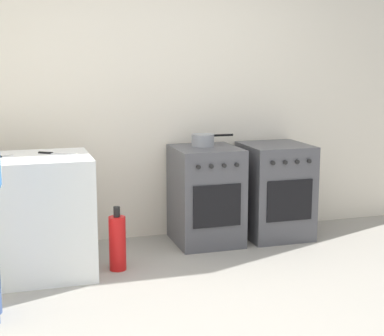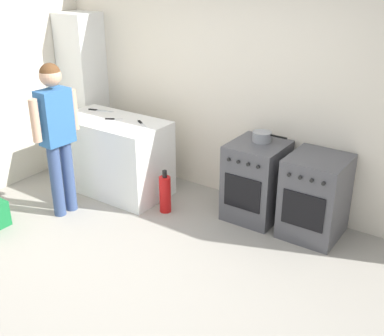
{
  "view_description": "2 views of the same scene",
  "coord_description": "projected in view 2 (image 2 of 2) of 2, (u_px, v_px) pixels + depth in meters",
  "views": [
    {
      "loc": [
        -1.23,
        -3.21,
        1.59
      ],
      "look_at": [
        -0.04,
        0.7,
        0.84
      ],
      "focal_mm": 55.0,
      "sensor_mm": 36.0,
      "label": 1
    },
    {
      "loc": [
        2.43,
        -2.66,
        2.63
      ],
      "look_at": [
        0.15,
        0.66,
        0.86
      ],
      "focal_mm": 45.0,
      "sensor_mm": 36.0,
      "label": 2
    }
  ],
  "objects": [
    {
      "name": "ground_plane",
      "position": [
        137.0,
        275.0,
        4.33
      ],
      "size": [
        8.0,
        8.0,
        0.0
      ],
      "primitive_type": "plane",
      "color": "gray"
    },
    {
      "name": "back_wall",
      "position": [
        248.0,
        89.0,
        5.28
      ],
      "size": [
        6.0,
        0.1,
        2.6
      ],
      "primitive_type": "cube",
      "color": "silver",
      "rests_on": "ground"
    },
    {
      "name": "counter_unit",
      "position": [
        115.0,
        156.0,
        5.75
      ],
      "size": [
        1.3,
        0.7,
        0.9
      ],
      "primitive_type": "cube",
      "color": "white",
      "rests_on": "ground"
    },
    {
      "name": "oven_left",
      "position": [
        256.0,
        181.0,
        5.16
      ],
      "size": [
        0.56,
        0.62,
        0.85
      ],
      "color": "#4C4C51",
      "rests_on": "ground"
    },
    {
      "name": "oven_right",
      "position": [
        315.0,
        197.0,
        4.82
      ],
      "size": [
        0.57,
        0.62,
        0.85
      ],
      "color": "#4C4C51",
      "rests_on": "ground"
    },
    {
      "name": "pot",
      "position": [
        262.0,
        137.0,
        5.04
      ],
      "size": [
        0.38,
        0.2,
        0.11
      ],
      "color": "gray",
      "rests_on": "oven_left"
    },
    {
      "name": "knife_carving",
      "position": [
        100.0,
        110.0,
        5.9
      ],
      "size": [
        0.33,
        0.12,
        0.01
      ],
      "color": "silver",
      "rests_on": "counter_unit"
    },
    {
      "name": "knife_chef",
      "position": [
        142.0,
        124.0,
        5.4
      ],
      "size": [
        0.28,
        0.2,
        0.01
      ],
      "color": "silver",
      "rests_on": "counter_unit"
    },
    {
      "name": "knife_paring",
      "position": [
        112.0,
        119.0,
        5.58
      ],
      "size": [
        0.19,
        0.13,
        0.01
      ],
      "color": "silver",
      "rests_on": "counter_unit"
    },
    {
      "name": "person",
      "position": [
        56.0,
        127.0,
        5.01
      ],
      "size": [
        0.22,
        0.57,
        1.67
      ],
      "color": "#384C7A",
      "rests_on": "ground"
    },
    {
      "name": "fire_extinguisher",
      "position": [
        165.0,
        194.0,
        5.34
      ],
      "size": [
        0.13,
        0.13,
        0.5
      ],
      "color": "red",
      "rests_on": "ground"
    },
    {
      "name": "larder_cabinet",
      "position": [
        84.0,
        91.0,
        6.39
      ],
      "size": [
        0.48,
        0.44,
        2.0
      ],
      "primitive_type": "cube",
      "color": "white",
      "rests_on": "ground"
    }
  ]
}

